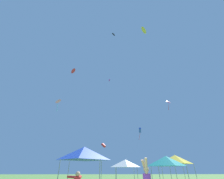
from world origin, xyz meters
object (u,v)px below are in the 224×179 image
canopy_tent_teal (166,161)px  kite_pink_diamond (168,102)px  canopy_tent_white (125,163)px  canopy_tent_yellow (175,159)px  kite_black_diamond (114,34)px  canopy_tent_blue (84,153)px  kite_red_delta (73,71)px  kite_pink_delta (58,101)px  kite_yellow_delta (144,30)px  kite_blue_box (140,131)px  kite_red_box (104,145)px  kite_purple_box (109,80)px

canopy_tent_teal → kite_pink_diamond: kite_pink_diamond is taller
canopy_tent_white → canopy_tent_yellow: size_ratio=0.85×
kite_black_diamond → canopy_tent_white: bearing=-66.1°
canopy_tent_white → canopy_tent_teal: canopy_tent_teal is taller
canopy_tent_blue → kite_red_delta: bearing=116.7°
canopy_tent_yellow → canopy_tent_white: bearing=177.8°
kite_pink_delta → kite_yellow_delta: kite_yellow_delta is taller
kite_yellow_delta → kite_black_diamond: kite_black_diamond is taller
kite_yellow_delta → kite_red_delta: (-12.66, 6.52, -3.82)m
canopy_tent_white → kite_red_delta: bearing=161.0°
kite_yellow_delta → kite_pink_diamond: 14.78m
canopy_tent_white → kite_blue_box: size_ratio=1.19×
canopy_tent_blue → kite_black_diamond: 26.93m
canopy_tent_blue → kite_red_box: 22.03m
kite_blue_box → kite_black_diamond: kite_black_diamond is taller
kite_pink_delta → kite_pink_diamond: 27.26m
kite_yellow_delta → kite_red_box: size_ratio=1.27×
canopy_tent_yellow → kite_black_diamond: (-7.33, 2.91, 25.23)m
kite_blue_box → kite_purple_box: bearing=166.9°
canopy_tent_teal → kite_black_diamond: 27.08m
kite_black_diamond → canopy_tent_yellow: bearing=-21.6°
canopy_tent_blue → kite_purple_box: size_ratio=2.62×
canopy_tent_blue → canopy_tent_yellow: 12.10m
kite_blue_box → kite_yellow_delta: 19.73m
canopy_tent_yellow → kite_red_delta: size_ratio=2.89×
kite_blue_box → kite_pink_diamond: kite_pink_diamond is taller
canopy_tent_yellow → kite_red_box: size_ratio=2.81×
kite_pink_delta → canopy_tent_yellow: bearing=-36.7°
canopy_tent_teal → kite_black_diamond: (-4.50, 7.55, 25.61)m
kite_red_box → kite_yellow_delta: bearing=-69.9°
canopy_tent_yellow → kite_pink_diamond: 13.42m
kite_pink_delta → kite_yellow_delta: 27.60m
kite_yellow_delta → kite_purple_box: kite_yellow_delta is taller
kite_pink_delta → kite_black_diamond: bearing=-42.7°
kite_yellow_delta → kite_pink_diamond: bearing=58.7°
kite_red_box → canopy_tent_teal: bearing=-72.0°
kite_yellow_delta → canopy_tent_teal: bearing=-101.9°
kite_red_delta → kite_black_diamond: bearing=-3.2°
kite_blue_box → kite_red_delta: size_ratio=2.06×
kite_red_box → kite_pink_diamond: (13.06, -8.28, 7.06)m
canopy_tent_blue → canopy_tent_yellow: size_ratio=1.04×
canopy_tent_yellow → kite_red_delta: 21.96m
kite_red_box → kite_pink_diamond: 17.00m
kite_black_diamond → kite_red_delta: (-7.85, 0.44, -9.72)m
canopy_tent_teal → kite_pink_delta: bearing=132.2°
kite_blue_box → kite_pink_diamond: bearing=-38.9°
kite_yellow_delta → kite_black_diamond: (-4.81, 6.08, 5.90)m
canopy_tent_teal → kite_blue_box: bearing=85.7°
kite_blue_box → kite_red_delta: 18.39m
canopy_tent_white → kite_yellow_delta: 20.37m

